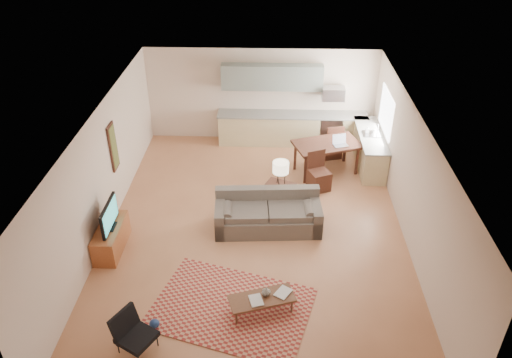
{
  "coord_description": "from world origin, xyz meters",
  "views": [
    {
      "loc": [
        0.32,
        -8.8,
        6.84
      ],
      "look_at": [
        0.0,
        0.3,
        1.15
      ],
      "focal_mm": 35.0,
      "sensor_mm": 36.0,
      "label": 1
    }
  ],
  "objects_px": {
    "armchair": "(136,334)",
    "dining_table": "(326,158)",
    "tv_credenza": "(111,238)",
    "console_table": "(280,198)",
    "sofa": "(268,213)",
    "coffee_table": "(262,305)"
  },
  "relations": [
    {
      "from": "tv_credenza",
      "to": "console_table",
      "type": "bearing_deg",
      "value": 22.73
    },
    {
      "from": "sofa",
      "to": "console_table",
      "type": "relative_size",
      "value": 3.22
    },
    {
      "from": "coffee_table",
      "to": "armchair",
      "type": "xyz_separation_m",
      "value": [
        -2.04,
        -0.91,
        0.18
      ]
    },
    {
      "from": "coffee_table",
      "to": "dining_table",
      "type": "height_order",
      "value": "dining_table"
    },
    {
      "from": "armchair",
      "to": "dining_table",
      "type": "bearing_deg",
      "value": -1.25
    },
    {
      "from": "dining_table",
      "to": "armchair",
      "type": "bearing_deg",
      "value": -140.65
    },
    {
      "from": "armchair",
      "to": "tv_credenza",
      "type": "height_order",
      "value": "armchair"
    },
    {
      "from": "sofa",
      "to": "tv_credenza",
      "type": "relative_size",
      "value": 1.95
    },
    {
      "from": "dining_table",
      "to": "coffee_table",
      "type": "bearing_deg",
      "value": -126.56
    },
    {
      "from": "tv_credenza",
      "to": "console_table",
      "type": "relative_size",
      "value": 1.65
    },
    {
      "from": "sofa",
      "to": "console_table",
      "type": "distance_m",
      "value": 0.7
    },
    {
      "from": "coffee_table",
      "to": "tv_credenza",
      "type": "distance_m",
      "value": 3.6
    },
    {
      "from": "coffee_table",
      "to": "tv_credenza",
      "type": "relative_size",
      "value": 0.95
    },
    {
      "from": "tv_credenza",
      "to": "console_table",
      "type": "xyz_separation_m",
      "value": [
        3.53,
        1.48,
        0.09
      ]
    },
    {
      "from": "tv_credenza",
      "to": "console_table",
      "type": "height_order",
      "value": "console_table"
    },
    {
      "from": "armchair",
      "to": "dining_table",
      "type": "distance_m",
      "value": 6.9
    },
    {
      "from": "sofa",
      "to": "coffee_table",
      "type": "distance_m",
      "value": 2.5
    },
    {
      "from": "coffee_table",
      "to": "console_table",
      "type": "distance_m",
      "value": 3.16
    },
    {
      "from": "armchair",
      "to": "dining_table",
      "type": "relative_size",
      "value": 0.43
    },
    {
      "from": "armchair",
      "to": "console_table",
      "type": "xyz_separation_m",
      "value": [
        2.37,
        4.04,
        0.01
      ]
    },
    {
      "from": "tv_credenza",
      "to": "armchair",
      "type": "bearing_deg",
      "value": -65.68
    },
    {
      "from": "coffee_table",
      "to": "armchair",
      "type": "distance_m",
      "value": 2.24
    }
  ]
}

